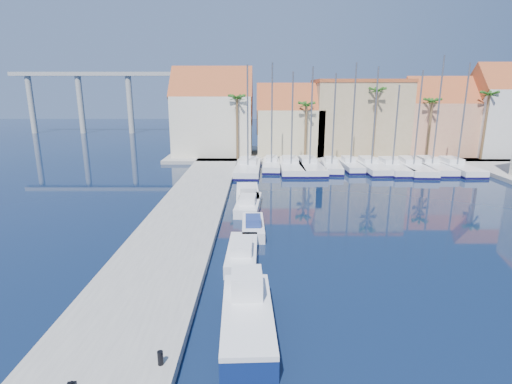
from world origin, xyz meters
TOP-DOWN VIEW (x-y plane):
  - ground at (0.00, 0.00)m, footprint 260.00×260.00m
  - quay_west at (-9.00, 13.50)m, footprint 6.00×77.00m
  - shore_north at (10.00, 48.00)m, footprint 54.00×16.00m
  - bollard at (-6.60, -3.64)m, footprint 0.22×0.22m
  - fishing_boat at (-3.40, -0.67)m, footprint 2.50×6.70m
  - motorboat_west_0 at (-3.95, 6.98)m, footprint 1.93×5.79m
  - motorboat_west_1 at (-3.31, 11.98)m, footprint 1.76×5.09m
  - motorboat_west_2 at (-3.82, 18.05)m, footprint 2.43×6.38m
  - motorboat_west_3 at (-3.98, 21.93)m, footprint 2.46×6.88m
  - sailboat_0 at (-4.24, 35.14)m, footprint 3.47×11.90m
  - sailboat_1 at (-1.12, 36.97)m, footprint 2.64×8.76m
  - sailboat_2 at (1.44, 36.14)m, footprint 2.96×11.22m
  - sailboat_3 at (3.87, 36.17)m, footprint 3.57×11.39m
  - sailboat_4 at (6.89, 36.15)m, footprint 2.98×8.92m
  - sailboat_5 at (9.46, 36.69)m, footprint 2.45×8.23m
  - sailboat_6 at (12.05, 36.10)m, footprint 3.21×10.39m
  - sailboat_7 at (14.70, 35.63)m, footprint 3.11×10.28m
  - sailboat_8 at (17.56, 35.81)m, footprint 3.62×11.76m
  - sailboat_9 at (20.18, 36.29)m, footprint 2.89×10.93m
  - sailboat_10 at (23.21, 35.78)m, footprint 3.19×11.15m
  - building_0 at (-10.00, 47.00)m, footprint 12.30×9.00m
  - building_1 at (2.00, 47.00)m, footprint 10.30×8.00m
  - building_2 at (13.00, 48.00)m, footprint 14.20×10.20m
  - building_3 at (25.00, 47.00)m, footprint 10.30×8.00m
  - building_4 at (34.00, 46.00)m, footprint 8.30×8.00m
  - palm_0 at (-6.00, 42.00)m, footprint 2.60×2.60m
  - palm_1 at (4.00, 42.00)m, footprint 2.60×2.60m
  - palm_2 at (14.00, 42.00)m, footprint 2.60×2.60m
  - palm_3 at (22.00, 42.00)m, footprint 2.60×2.60m
  - palm_4 at (30.00, 42.00)m, footprint 2.60×2.60m
  - viaduct at (-39.07, 82.00)m, footprint 48.00×2.20m

SIDE VIEW (x-z plane):
  - ground at x=0.00m, z-range 0.00..0.00m
  - quay_west at x=-9.00m, z-range 0.00..0.50m
  - shore_north at x=10.00m, z-range 0.00..0.50m
  - motorboat_west_0 at x=-3.95m, z-range -0.19..1.21m
  - motorboat_west_1 at x=-3.31m, z-range -0.19..1.21m
  - motorboat_west_2 at x=-3.82m, z-range -0.19..1.21m
  - motorboat_west_3 at x=-3.98m, z-range -0.19..1.21m
  - sailboat_7 at x=14.70m, z-range -4.97..6.10m
  - sailboat_8 at x=17.56m, z-range -5.85..6.98m
  - sailboat_2 at x=1.44m, z-range -5.77..6.91m
  - sailboat_0 at x=-4.24m, z-range -6.16..7.31m
  - sailboat_3 at x=3.87m, z-range -6.07..7.22m
  - sailboat_10 at x=23.21m, z-range -6.28..7.45m
  - sailboat_6 at x=12.05m, z-range -6.06..7.24m
  - sailboat_9 at x=20.18m, z-range -6.73..7.93m
  - sailboat_4 at x=6.89m, z-range -5.66..6.87m
  - sailboat_1 at x=-1.12m, z-range -6.29..7.55m
  - sailboat_5 at x=9.46m, z-range -6.26..7.56m
  - fishing_boat at x=-3.40m, z-range -0.39..1.93m
  - bollard at x=-6.60m, z-range 0.50..1.05m
  - building_1 at x=2.00m, z-range -0.20..10.80m
  - building_3 at x=25.00m, z-range -0.14..11.86m
  - building_2 at x=13.00m, z-range 0.51..12.01m
  - building_0 at x=-10.00m, z-range -0.23..13.27m
  - building_4 at x=34.00m, z-range -0.03..13.97m
  - palm_1 at x=4.00m, z-range 3.56..12.71m
  - palm_3 at x=22.00m, z-range 3.78..13.43m
  - palm_0 at x=-6.00m, z-range 4.00..14.15m
  - palm_4 at x=30.00m, z-range 4.22..14.87m
  - palm_2 at x=14.00m, z-range 4.44..15.59m
  - viaduct at x=-39.07m, z-range 3.02..17.47m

